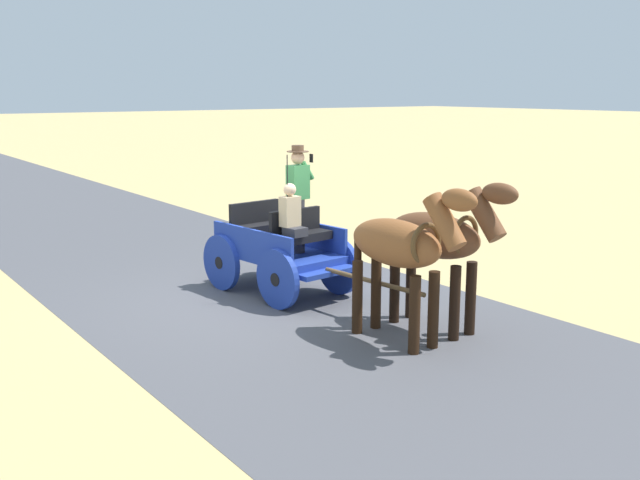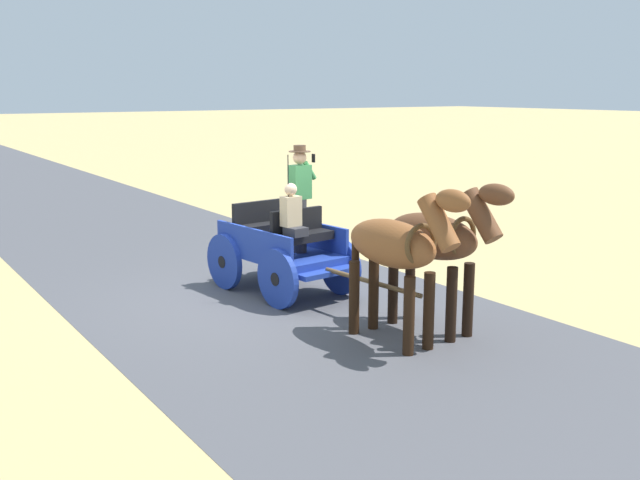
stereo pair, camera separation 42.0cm
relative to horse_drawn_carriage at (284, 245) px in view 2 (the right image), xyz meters
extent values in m
plane|color=tan|center=(0.48, 0.07, -0.82)|extent=(200.00, 200.00, 0.00)
cube|color=#4C4C51|center=(0.48, 0.07, -0.81)|extent=(6.10, 160.00, 0.01)
cube|color=#1E3899|center=(0.01, -0.08, -0.16)|extent=(1.44, 2.32, 0.12)
cube|color=#1E3899|center=(-0.55, -0.15, 0.12)|extent=(0.30, 2.08, 0.44)
cube|color=#1E3899|center=(0.58, -0.02, 0.12)|extent=(0.30, 2.08, 0.44)
cube|color=#1E3899|center=(-0.13, 1.13, -0.26)|extent=(1.10, 0.36, 0.08)
cube|color=#1E3899|center=(0.15, -1.28, -0.34)|extent=(0.74, 0.28, 0.06)
cube|color=black|center=(-0.06, 0.52, 0.22)|extent=(1.05, 0.47, 0.14)
cube|color=black|center=(-0.04, 0.34, 0.44)|extent=(1.02, 0.20, 0.44)
cube|color=black|center=(0.07, -0.57, 0.22)|extent=(1.05, 0.47, 0.14)
cube|color=black|center=(0.09, -0.75, 0.44)|extent=(1.02, 0.20, 0.44)
cylinder|color=#1E3899|center=(-0.72, 0.61, -0.34)|extent=(0.21, 0.97, 0.96)
cylinder|color=black|center=(-0.72, 0.61, -0.34)|extent=(0.14, 0.22, 0.21)
cylinder|color=#1E3899|center=(0.57, 0.76, -0.34)|extent=(0.21, 0.97, 0.96)
cylinder|color=black|center=(0.57, 0.76, -0.34)|extent=(0.14, 0.22, 0.21)
cylinder|color=#1E3899|center=(-0.55, -0.92, -0.34)|extent=(0.21, 0.97, 0.96)
cylinder|color=black|center=(-0.55, -0.92, -0.34)|extent=(0.14, 0.22, 0.21)
cylinder|color=#1E3899|center=(0.75, -0.77, -0.34)|extent=(0.21, 0.97, 0.96)
cylinder|color=black|center=(0.75, -0.77, -0.34)|extent=(0.14, 0.22, 0.21)
cylinder|color=brown|center=(-0.24, 2.10, -0.21)|extent=(0.30, 1.99, 0.07)
cylinder|color=black|center=(0.24, 0.55, 0.92)|extent=(0.02, 0.02, 1.30)
cylinder|color=#2D2D33|center=(-0.17, 0.23, 0.35)|extent=(0.22, 0.22, 0.90)
cube|color=#387F47|center=(-0.17, 0.23, 1.08)|extent=(0.36, 0.26, 0.56)
sphere|color=tan|center=(-0.17, 0.23, 1.48)|extent=(0.22, 0.22, 0.22)
cylinder|color=#473323|center=(-0.17, 0.23, 1.58)|extent=(0.36, 0.36, 0.01)
cylinder|color=#473323|center=(-0.17, 0.23, 1.63)|extent=(0.20, 0.20, 0.10)
cylinder|color=#387F47|center=(-0.36, 0.25, 1.26)|extent=(0.27, 0.11, 0.32)
cube|color=black|center=(-0.42, 0.26, 1.46)|extent=(0.03, 0.07, 0.14)
cube|color=#2D2D33|center=(0.18, 0.67, 0.36)|extent=(0.31, 0.35, 0.14)
cube|color=tan|center=(0.19, 0.55, 0.67)|extent=(0.32, 0.23, 0.48)
sphere|color=beige|center=(0.19, 0.55, 1.02)|extent=(0.20, 0.20, 0.20)
ellipsoid|color=brown|center=(-0.72, 2.85, 0.55)|extent=(0.76, 1.62, 0.64)
cylinder|color=black|center=(-0.97, 3.37, -0.29)|extent=(0.15, 0.15, 1.05)
cylinder|color=black|center=(-0.61, 3.42, -0.29)|extent=(0.15, 0.15, 1.05)
cylinder|color=black|center=(-0.83, 2.29, -0.29)|extent=(0.15, 0.15, 1.05)
cylinder|color=black|center=(-0.47, 2.33, -0.29)|extent=(0.15, 0.15, 1.05)
cylinder|color=brown|center=(-0.83, 3.69, 0.95)|extent=(0.34, 0.68, 0.73)
ellipsoid|color=brown|center=(-0.86, 3.91, 1.26)|extent=(0.29, 0.56, 0.28)
cube|color=black|center=(-0.83, 3.67, 0.99)|extent=(0.12, 0.51, 0.56)
cylinder|color=black|center=(-0.63, 2.12, 0.25)|extent=(0.11, 0.11, 0.70)
torus|color=brown|center=(-0.79, 3.39, 0.63)|extent=(0.55, 0.14, 0.55)
ellipsoid|color=brown|center=(0.06, 2.94, 0.55)|extent=(0.68, 1.60, 0.64)
cylinder|color=black|center=(-0.16, 3.47, -0.29)|extent=(0.15, 0.15, 1.05)
cylinder|color=black|center=(0.20, 3.50, -0.29)|extent=(0.15, 0.15, 1.05)
cylinder|color=black|center=(-0.08, 2.38, -0.29)|extent=(0.15, 0.15, 1.05)
cylinder|color=black|center=(0.29, 2.41, -0.29)|extent=(0.15, 0.15, 1.05)
cylinder|color=brown|center=(0.00, 3.78, 0.95)|extent=(0.31, 0.67, 0.73)
ellipsoid|color=brown|center=(-0.02, 4.00, 1.26)|extent=(0.26, 0.56, 0.28)
cube|color=black|center=(0.00, 3.76, 0.99)|extent=(0.10, 0.51, 0.56)
cylinder|color=black|center=(0.12, 2.20, 0.25)|extent=(0.11, 0.11, 0.70)
torus|color=brown|center=(0.02, 3.49, 0.63)|extent=(0.55, 0.11, 0.55)
cone|color=orange|center=(-2.30, -2.21, -0.57)|extent=(0.32, 0.32, 0.50)
camera|label=1|loc=(6.54, 10.32, 2.58)|focal=41.74mm
camera|label=2|loc=(6.19, 10.55, 2.58)|focal=41.74mm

